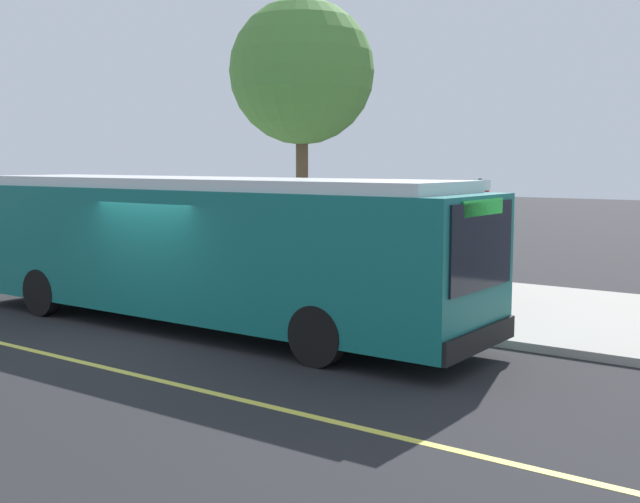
# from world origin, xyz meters

# --- Properties ---
(ground_plane) EXTENTS (120.00, 120.00, 0.00)m
(ground_plane) POSITION_xyz_m (0.00, 0.00, 0.00)
(ground_plane) COLOR #232326
(sidewalk_curb) EXTENTS (44.00, 6.40, 0.15)m
(sidewalk_curb) POSITION_xyz_m (0.00, 6.00, 0.07)
(sidewalk_curb) COLOR #A8A399
(sidewalk_curb) RESTS_ON ground_plane
(lane_stripe_center) EXTENTS (36.00, 0.14, 0.01)m
(lane_stripe_center) POSITION_xyz_m (0.00, -2.20, 0.00)
(lane_stripe_center) COLOR #E0D64C
(lane_stripe_center) RESTS_ON ground_plane
(transit_bus_main) EXTENTS (11.95, 2.67, 2.95)m
(transit_bus_main) POSITION_xyz_m (0.21, 1.01, 1.62)
(transit_bus_main) COLOR #146B66
(transit_bus_main) RESTS_ON ground_plane
(bus_shelter) EXTENTS (2.90, 1.60, 2.48)m
(bus_shelter) POSITION_xyz_m (1.56, 5.85, 1.92)
(bus_shelter) COLOR #333338
(bus_shelter) RESTS_ON sidewalk_curb
(waiting_bench) EXTENTS (1.60, 0.48, 0.95)m
(waiting_bench) POSITION_xyz_m (1.99, 5.76, 0.63)
(waiting_bench) COLOR brown
(waiting_bench) RESTS_ON sidewalk_curb
(route_sign_post) EXTENTS (0.44, 0.08, 2.80)m
(route_sign_post) POSITION_xyz_m (4.89, 3.62, 1.96)
(route_sign_post) COLOR #333338
(route_sign_post) RESTS_ON sidewalk_curb
(pedestrian_commuter) EXTENTS (0.24, 0.40, 1.69)m
(pedestrian_commuter) POSITION_xyz_m (0.80, 4.85, 1.12)
(pedestrian_commuter) COLOR #282D47
(pedestrian_commuter) RESTS_ON sidewalk_curb
(street_tree_near_shelter) EXTENTS (4.20, 4.20, 7.80)m
(street_tree_near_shelter) POSITION_xyz_m (-2.98, 8.43, 5.83)
(street_tree_near_shelter) COLOR brown
(street_tree_near_shelter) RESTS_ON sidewalk_curb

